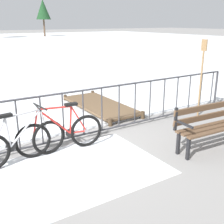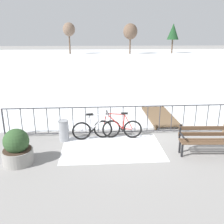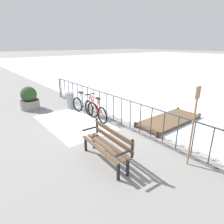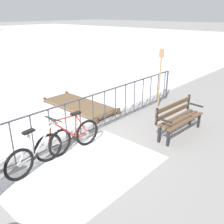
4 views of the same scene
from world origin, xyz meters
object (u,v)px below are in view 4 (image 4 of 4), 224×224
bicycle_second (69,138)px  park_bench (178,116)px  oar_upright (160,75)px  bicycle_near_railing (41,151)px

bicycle_second → park_bench: (2.57, -1.37, 0.14)m
oar_upright → bicycle_near_railing: bearing=-178.5°
bicycle_second → oar_upright: 4.01m
park_bench → bicycle_second: bearing=151.9°
bicycle_second → oar_upright: size_ratio=0.86×
bicycle_near_railing → park_bench: (3.32, -1.34, 0.14)m
bicycle_near_railing → park_bench: 3.59m
bicycle_second → park_bench: 2.91m
bicycle_near_railing → bicycle_second: bearing=1.8°
bicycle_second → oar_upright: (3.94, 0.10, 0.77)m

